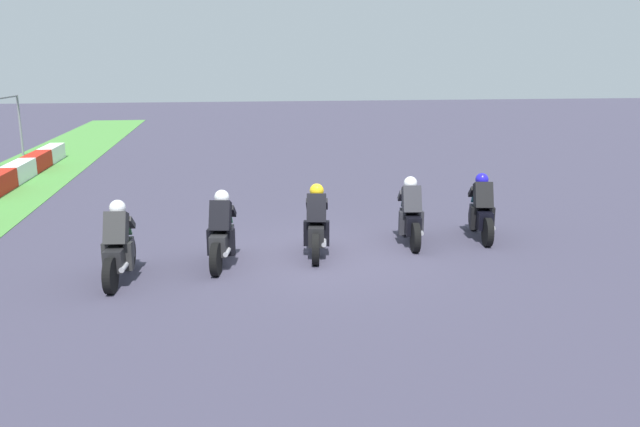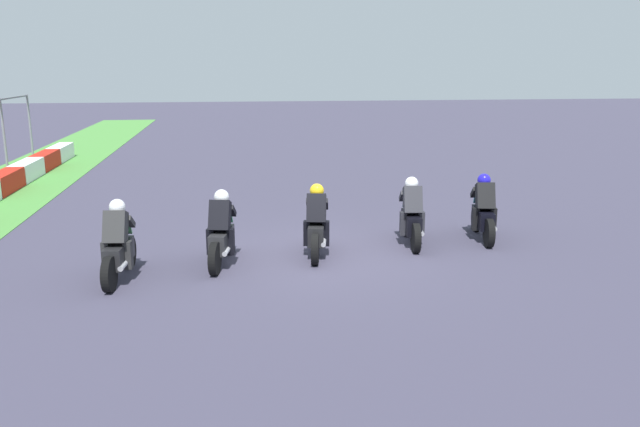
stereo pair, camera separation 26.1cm
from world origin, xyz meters
name	(u,v)px [view 2 (the right image)]	position (x,y,z in m)	size (l,w,h in m)	color
ground_plane	(322,255)	(0.00, 0.00, 0.00)	(120.00, 120.00, 0.00)	#3D3A4D
rider_lane_a	(483,213)	(0.78, -3.87, 0.62)	(2.03, 0.62, 1.51)	black
rider_lane_b	(411,217)	(0.62, -2.11, 0.62)	(2.04, 0.59, 1.51)	black
rider_lane_c	(317,226)	(0.09, 0.10, 0.62)	(2.03, 0.62, 1.51)	black
rider_lane_d	(222,234)	(-0.27, 2.08, 0.62)	(2.03, 0.62, 1.51)	black
rider_lane_e	(118,247)	(-0.93, 3.98, 0.62)	(2.04, 0.56, 1.51)	black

